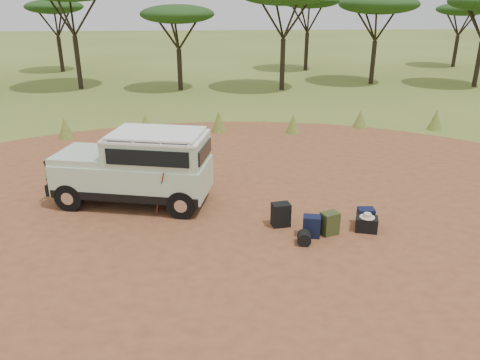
{
  "coord_description": "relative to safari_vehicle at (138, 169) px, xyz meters",
  "views": [
    {
      "loc": [
        -0.46,
        -9.82,
        5.21
      ],
      "look_at": [
        0.3,
        0.82,
        1.0
      ],
      "focal_mm": 35.0,
      "sensor_mm": 36.0,
      "label": 1
    }
  ],
  "objects": [
    {
      "name": "dirt_clearing",
      "position": [
        2.32,
        -1.86,
        -0.96
      ],
      "size": [
        23.0,
        23.0,
        0.01
      ],
      "primitive_type": "cylinder",
      "color": "brown",
      "rests_on": "ground"
    },
    {
      "name": "hard_case",
      "position": [
        5.55,
        -2.02,
        -0.79
      ],
      "size": [
        0.58,
        0.49,
        0.36
      ],
      "primitive_type": "cube",
      "rotation": [
        0.0,
        0.0,
        -0.29
      ],
      "color": "black",
      "rests_on": "ground"
    },
    {
      "name": "backpack_navy",
      "position": [
        4.19,
        -2.2,
        -0.71
      ],
      "size": [
        0.45,
        0.36,
        0.52
      ],
      "primitive_type": "cube",
      "rotation": [
        0.0,
        0.0,
        -0.21
      ],
      "color": "black",
      "rests_on": "ground"
    },
    {
      "name": "stuff_sack",
      "position": [
        3.96,
        -2.55,
        -0.81
      ],
      "size": [
        0.36,
        0.36,
        0.31
      ],
      "primitive_type": "cylinder",
      "rotation": [
        1.57,
        0.0,
        -0.18
      ],
      "color": "black",
      "rests_on": "ground"
    },
    {
      "name": "duffel_navy",
      "position": [
        5.63,
        -1.7,
        -0.75
      ],
      "size": [
        0.41,
        0.32,
        0.43
      ],
      "primitive_type": "cube",
      "rotation": [
        0.0,
        0.0,
        -0.08
      ],
      "color": "black",
      "rests_on": "ground"
    },
    {
      "name": "backpack_olive",
      "position": [
        4.64,
        -2.1,
        -0.69
      ],
      "size": [
        0.47,
        0.42,
        0.55
      ],
      "primitive_type": "cube",
      "rotation": [
        0.0,
        0.0,
        0.4
      ],
      "color": "#393F1D",
      "rests_on": "ground"
    },
    {
      "name": "safari_vehicle",
      "position": [
        0.0,
        0.0,
        0.0
      ],
      "size": [
        4.36,
        2.49,
        2.01
      ],
      "rotation": [
        0.0,
        0.0,
        -0.23
      ],
      "color": "beige",
      "rests_on": "ground"
    },
    {
      "name": "acacia_treeline",
      "position": [
        3.07,
        17.95,
        3.9
      ],
      "size": [
        46.7,
        13.2,
        6.26
      ],
      "color": "#2D2219",
      "rests_on": "ground"
    },
    {
      "name": "safari_hat",
      "position": [
        5.55,
        -2.02,
        -0.57
      ],
      "size": [
        0.36,
        0.36,
        0.1
      ],
      "color": "beige",
      "rests_on": "hard_case"
    },
    {
      "name": "backpack_black",
      "position": [
        3.57,
        -1.6,
        -0.68
      ],
      "size": [
        0.47,
        0.38,
        0.59
      ],
      "primitive_type": "cube",
      "rotation": [
        0.0,
        0.0,
        0.16
      ],
      "color": "black",
      "rests_on": "ground"
    },
    {
      "name": "walking_staff",
      "position": [
        0.63,
        -0.89,
        -0.34
      ],
      "size": [
        0.33,
        0.41,
        1.26
      ],
      "primitive_type": "cylinder",
      "rotation": [
        0.36,
        0.0,
        0.66
      ],
      "color": "brown",
      "rests_on": "ground"
    },
    {
      "name": "ground",
      "position": [
        2.32,
        -1.86,
        -0.97
      ],
      "size": [
        140.0,
        140.0,
        0.0
      ],
      "primitive_type": "plane",
      "color": "#5A6825",
      "rests_on": "ground"
    },
    {
      "name": "grass_fringe",
      "position": [
        2.43,
        6.81,
        -0.57
      ],
      "size": [
        36.6,
        1.6,
        0.9
      ],
      "color": "#5A6825",
      "rests_on": "ground"
    }
  ]
}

